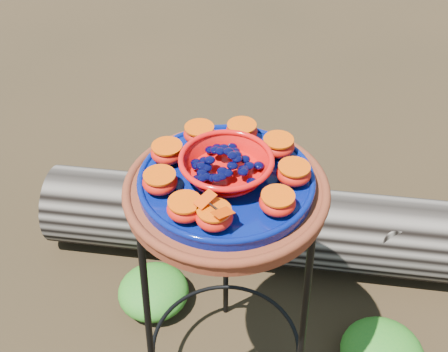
{
  "coord_description": "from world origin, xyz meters",
  "views": [
    {
      "loc": [
        -0.0,
        -0.85,
        1.5
      ],
      "look_at": [
        -0.0,
        0.0,
        0.76
      ],
      "focal_mm": 45.0,
      "sensor_mm": 36.0,
      "label": 1
    }
  ],
  "objects_px": {
    "plant_stand": "(226,301)",
    "driftwood_log": "(258,223)",
    "red_bowl": "(226,168)",
    "cobalt_plate": "(226,182)",
    "terracotta_saucer": "(226,192)"
  },
  "relations": [
    {
      "from": "plant_stand",
      "to": "driftwood_log",
      "type": "bearing_deg",
      "value": 77.18
    },
    {
      "from": "red_bowl",
      "to": "driftwood_log",
      "type": "relative_size",
      "value": 0.12
    },
    {
      "from": "cobalt_plate",
      "to": "driftwood_log",
      "type": "bearing_deg",
      "value": 77.18
    },
    {
      "from": "red_bowl",
      "to": "cobalt_plate",
      "type": "bearing_deg",
      "value": 0.0
    },
    {
      "from": "cobalt_plate",
      "to": "driftwood_log",
      "type": "height_order",
      "value": "cobalt_plate"
    },
    {
      "from": "plant_stand",
      "to": "terracotta_saucer",
      "type": "bearing_deg",
      "value": 0.0
    },
    {
      "from": "plant_stand",
      "to": "cobalt_plate",
      "type": "relative_size",
      "value": 1.96
    },
    {
      "from": "cobalt_plate",
      "to": "plant_stand",
      "type": "bearing_deg",
      "value": 0.0
    },
    {
      "from": "plant_stand",
      "to": "driftwood_log",
      "type": "relative_size",
      "value": 0.49
    },
    {
      "from": "plant_stand",
      "to": "red_bowl",
      "type": "relative_size",
      "value": 3.92
    },
    {
      "from": "plant_stand",
      "to": "terracotta_saucer",
      "type": "height_order",
      "value": "terracotta_saucer"
    },
    {
      "from": "red_bowl",
      "to": "driftwood_log",
      "type": "bearing_deg",
      "value": 77.18
    },
    {
      "from": "terracotta_saucer",
      "to": "red_bowl",
      "type": "height_order",
      "value": "red_bowl"
    },
    {
      "from": "terracotta_saucer",
      "to": "cobalt_plate",
      "type": "distance_m",
      "value": 0.03
    },
    {
      "from": "driftwood_log",
      "to": "plant_stand",
      "type": "bearing_deg",
      "value": -102.82
    }
  ]
}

